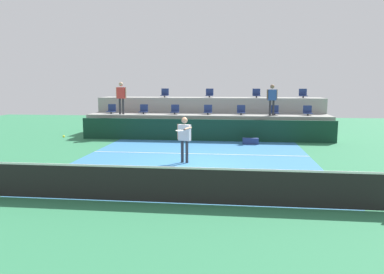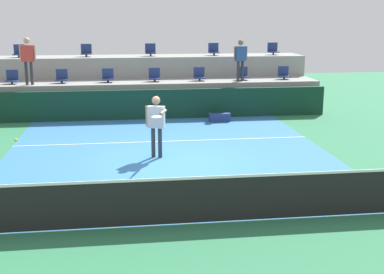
# 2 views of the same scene
# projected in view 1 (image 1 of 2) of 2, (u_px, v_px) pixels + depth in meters

# --- Properties ---
(ground_plane) EXTENTS (40.00, 40.00, 0.00)m
(ground_plane) POSITION_uv_depth(u_px,v_px,m) (191.00, 167.00, 12.83)
(ground_plane) COLOR #2D754C
(court_inner_paint) EXTENTS (9.00, 10.00, 0.01)m
(court_inner_paint) POSITION_uv_depth(u_px,v_px,m) (195.00, 161.00, 13.81)
(court_inner_paint) COLOR teal
(court_inner_paint) RESTS_ON ground_plane
(court_service_line) EXTENTS (9.00, 0.06, 0.00)m
(court_service_line) POSITION_uv_depth(u_px,v_px,m) (198.00, 154.00, 15.19)
(court_service_line) COLOR white
(court_service_line) RESTS_ON ground_plane
(tennis_net) EXTENTS (10.48, 0.08, 1.07)m
(tennis_net) POSITION_uv_depth(u_px,v_px,m) (172.00, 184.00, 8.83)
(tennis_net) COLOR black
(tennis_net) RESTS_ON ground_plane
(sponsor_backboard) EXTENTS (13.00, 0.16, 1.10)m
(sponsor_backboard) POSITION_uv_depth(u_px,v_px,m) (205.00, 130.00, 18.65)
(sponsor_backboard) COLOR #0F3323
(sponsor_backboard) RESTS_ON ground_plane
(seating_tier_lower) EXTENTS (13.00, 1.80, 1.25)m
(seating_tier_lower) POSITION_uv_depth(u_px,v_px,m) (207.00, 126.00, 19.91)
(seating_tier_lower) COLOR gray
(seating_tier_lower) RESTS_ON ground_plane
(seating_tier_upper) EXTENTS (13.00, 1.80, 2.10)m
(seating_tier_upper) POSITION_uv_depth(u_px,v_px,m) (210.00, 115.00, 21.62)
(seating_tier_upper) COLOR gray
(seating_tier_upper) RESTS_ON ground_plane
(stadium_chair_lower_far_left) EXTENTS (0.44, 0.40, 0.52)m
(stadium_chair_lower_far_left) POSITION_uv_depth(u_px,v_px,m) (112.00, 110.00, 20.35)
(stadium_chair_lower_far_left) COLOR #2D2D33
(stadium_chair_lower_far_left) RESTS_ON seating_tier_lower
(stadium_chair_lower_left) EXTENTS (0.44, 0.40, 0.52)m
(stadium_chair_lower_left) POSITION_uv_depth(u_px,v_px,m) (144.00, 110.00, 20.13)
(stadium_chair_lower_left) COLOR #2D2D33
(stadium_chair_lower_left) RESTS_ON seating_tier_lower
(stadium_chair_lower_mid_left) EXTENTS (0.44, 0.40, 0.52)m
(stadium_chair_lower_mid_left) POSITION_uv_depth(u_px,v_px,m) (175.00, 110.00, 19.93)
(stadium_chair_lower_mid_left) COLOR #2D2D33
(stadium_chair_lower_mid_left) RESTS_ON seating_tier_lower
(stadium_chair_lower_center) EXTENTS (0.44, 0.40, 0.52)m
(stadium_chair_lower_center) POSITION_uv_depth(u_px,v_px,m) (208.00, 110.00, 19.72)
(stadium_chair_lower_center) COLOR #2D2D33
(stadium_chair_lower_center) RESTS_ON seating_tier_lower
(stadium_chair_lower_mid_right) EXTENTS (0.44, 0.40, 0.52)m
(stadium_chair_lower_mid_right) POSITION_uv_depth(u_px,v_px,m) (241.00, 111.00, 19.52)
(stadium_chair_lower_mid_right) COLOR #2D2D33
(stadium_chair_lower_mid_right) RESTS_ON seating_tier_lower
(stadium_chair_lower_right) EXTENTS (0.44, 0.40, 0.52)m
(stadium_chair_lower_right) POSITION_uv_depth(u_px,v_px,m) (274.00, 111.00, 19.31)
(stadium_chair_lower_right) COLOR #2D2D33
(stadium_chair_lower_right) RESTS_ON seating_tier_lower
(stadium_chair_lower_far_right) EXTENTS (0.44, 0.40, 0.52)m
(stadium_chair_lower_far_right) POSITION_uv_depth(u_px,v_px,m) (308.00, 111.00, 19.12)
(stadium_chair_lower_far_right) COLOR #2D2D33
(stadium_chair_lower_far_right) RESTS_ON seating_tier_lower
(stadium_chair_upper_far_left) EXTENTS (0.44, 0.40, 0.52)m
(stadium_chair_upper_far_left) POSITION_uv_depth(u_px,v_px,m) (121.00, 94.00, 21.99)
(stadium_chair_upper_far_left) COLOR #2D2D33
(stadium_chair_upper_far_left) RESTS_ON seating_tier_upper
(stadium_chair_upper_left) EXTENTS (0.44, 0.40, 0.52)m
(stadium_chair_upper_left) POSITION_uv_depth(u_px,v_px,m) (165.00, 94.00, 21.68)
(stadium_chair_upper_left) COLOR #2D2D33
(stadium_chair_upper_left) RESTS_ON seating_tier_upper
(stadium_chair_upper_center) EXTENTS (0.44, 0.40, 0.52)m
(stadium_chair_upper_center) POSITION_uv_depth(u_px,v_px,m) (210.00, 94.00, 21.37)
(stadium_chair_upper_center) COLOR #2D2D33
(stadium_chair_upper_center) RESTS_ON seating_tier_upper
(stadium_chair_upper_right) EXTENTS (0.44, 0.40, 0.52)m
(stadium_chair_upper_right) POSITION_uv_depth(u_px,v_px,m) (256.00, 94.00, 21.06)
(stadium_chair_upper_right) COLOR #2D2D33
(stadium_chair_upper_right) RESTS_ON seating_tier_upper
(stadium_chair_upper_far_right) EXTENTS (0.44, 0.40, 0.52)m
(stadium_chair_upper_far_right) POSITION_uv_depth(u_px,v_px,m) (303.00, 94.00, 20.76)
(stadium_chair_upper_far_right) COLOR #2D2D33
(stadium_chair_upper_far_right) RESTS_ON seating_tier_upper
(tennis_player) EXTENTS (0.57, 1.29, 1.69)m
(tennis_player) POSITION_uv_depth(u_px,v_px,m) (184.00, 135.00, 13.32)
(tennis_player) COLOR #2D2D33
(tennis_player) RESTS_ON ground_plane
(spectator_in_grey) EXTENTS (0.61, 0.26, 1.74)m
(spectator_in_grey) POSITION_uv_depth(u_px,v_px,m) (121.00, 95.00, 19.77)
(spectator_in_grey) COLOR #2D2D33
(spectator_in_grey) RESTS_ON seating_tier_lower
(spectator_in_white) EXTENTS (0.57, 0.27, 1.61)m
(spectator_in_white) POSITION_uv_depth(u_px,v_px,m) (272.00, 97.00, 18.85)
(spectator_in_white) COLOR #2D2D33
(spectator_in_white) RESTS_ON seating_tier_lower
(tennis_ball) EXTENTS (0.07, 0.07, 0.07)m
(tennis_ball) POSITION_uv_depth(u_px,v_px,m) (64.00, 136.00, 10.25)
(tennis_ball) COLOR #CCE033
(equipment_bag) EXTENTS (0.76, 0.28, 0.30)m
(equipment_bag) POSITION_uv_depth(u_px,v_px,m) (250.00, 141.00, 17.62)
(equipment_bag) COLOR navy
(equipment_bag) RESTS_ON ground_plane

